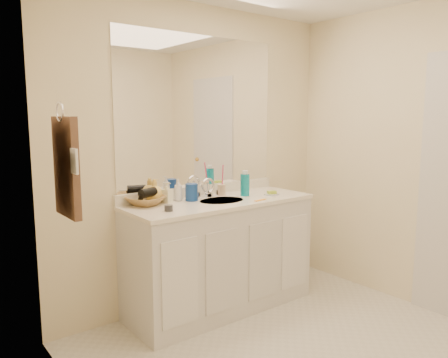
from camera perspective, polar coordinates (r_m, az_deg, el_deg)
wall_back at (r=3.57m, az=-3.20°, el=2.97°), size 2.60×0.02×2.40m
wall_left at (r=1.81m, az=-13.73°, el=-2.42°), size 0.02×2.60×2.40m
wall_right at (r=3.71m, az=25.97°, el=2.35°), size 0.02×2.60×2.40m
vanity_cabinet at (r=3.51m, az=-0.51°, el=-10.04°), size 1.50×0.55×0.85m
countertop at (r=3.40m, az=-0.52°, el=-2.99°), size 1.52×0.57×0.03m
backsplash at (r=3.60m, az=-3.03°, el=-1.49°), size 1.52×0.03×0.08m
sink_basin at (r=3.39m, az=-0.31°, el=-2.99°), size 0.37×0.37×0.02m
faucet at (r=3.52m, az=-2.10°, el=-1.47°), size 0.02×0.02×0.11m
mirror at (r=3.55m, az=-3.19°, el=8.75°), size 1.48×0.01×1.20m
blue_mug at (r=3.36m, az=-4.26°, el=-1.73°), size 0.10×0.10×0.13m
tan_cup at (r=3.58m, az=-0.31°, el=-1.44°), size 0.08×0.08×0.09m
toothbrush at (r=3.57m, az=-0.19°, el=0.24°), size 0.02×0.04×0.20m
mouthwash_bottle at (r=3.56m, az=2.75°, el=-0.79°), size 0.08×0.08×0.18m
soap_dish at (r=3.62m, az=6.25°, el=-2.03°), size 0.11×0.10×0.01m
green_soap at (r=3.61m, az=6.26°, el=-1.74°), size 0.08×0.07×0.02m
orange_comb at (r=3.39m, az=4.78°, el=-2.75°), size 0.12×0.04×0.01m
dark_jar at (r=3.02m, az=-7.25°, el=-3.79°), size 0.07×0.07×0.04m
soap_bottle_white at (r=3.37m, az=-6.00°, el=-1.42°), size 0.09×0.09×0.17m
soap_bottle_cream at (r=3.31m, az=-7.47°, el=-1.77°), size 0.09×0.09×0.15m
soap_bottle_yellow at (r=3.33m, az=-9.05°, el=-1.54°), size 0.18×0.18×0.18m
wicker_basket at (r=3.24m, az=-10.21°, el=-2.81°), size 0.35×0.35×0.07m
hair_dryer at (r=3.24m, az=-9.92°, el=-1.78°), size 0.15×0.11×0.07m
towel_ring at (r=2.52m, az=-20.69°, el=8.22°), size 0.01×0.11×0.11m
hand_towel at (r=2.54m, az=-19.92°, el=1.47°), size 0.04×0.32×0.55m
switch_plate at (r=2.34m, az=-18.97°, el=2.21°), size 0.01×0.08×0.13m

